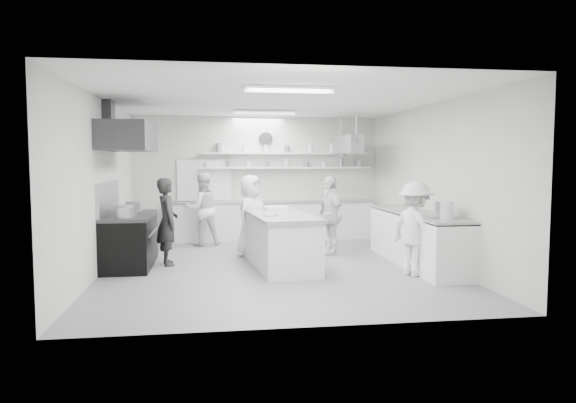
{
  "coord_description": "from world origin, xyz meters",
  "views": [
    {
      "loc": [
        -1.1,
        -9.29,
        1.94
      ],
      "look_at": [
        0.34,
        0.6,
        1.14
      ],
      "focal_mm": 32.38,
      "sensor_mm": 36.0,
      "label": 1
    }
  ],
  "objects": [
    {
      "name": "light_fixture_rear",
      "position": [
        0.0,
        1.8,
        2.94
      ],
      "size": [
        1.3,
        0.25,
        0.1
      ],
      "primitive_type": "cube",
      "color": "white",
      "rests_on": "ceiling"
    },
    {
      "name": "wall_front",
      "position": [
        0.0,
        -3.5,
        1.5
      ],
      "size": [
        6.0,
        0.04,
        3.0
      ],
      "primitive_type": "cube",
      "color": "beige",
      "rests_on": "floor"
    },
    {
      "name": "light_fixture_front",
      "position": [
        0.0,
        -1.8,
        2.94
      ],
      "size": [
        1.3,
        0.25,
        0.1
      ],
      "primitive_type": "cube",
      "color": "white",
      "rests_on": "ceiling"
    },
    {
      "name": "ceiling",
      "position": [
        0.0,
        0.0,
        3.01
      ],
      "size": [
        6.0,
        7.0,
        0.02
      ],
      "primitive_type": "cube",
      "color": "white",
      "rests_on": "wall_back"
    },
    {
      "name": "stove",
      "position": [
        -2.6,
        0.4,
        0.45
      ],
      "size": [
        0.8,
        1.8,
        0.9
      ],
      "primitive_type": "cube",
      "color": "black",
      "rests_on": "floor"
    },
    {
      "name": "bowl_right",
      "position": [
        2.58,
        -1.13,
        0.97
      ],
      "size": [
        0.27,
        0.27,
        0.06
      ],
      "primitive_type": "imported",
      "rotation": [
        0.0,
        0.0,
        0.13
      ],
      "color": "white",
      "rests_on": "right_counter"
    },
    {
      "name": "back_counter",
      "position": [
        0.3,
        3.2,
        0.46
      ],
      "size": [
        5.0,
        0.6,
        0.92
      ],
      "primitive_type": "cube",
      "color": "white",
      "rests_on": "floor"
    },
    {
      "name": "floor",
      "position": [
        0.0,
        0.0,
        -0.01
      ],
      "size": [
        6.0,
        7.0,
        0.02
      ],
      "primitive_type": "cube",
      "color": "#979799",
      "rests_on": "ground"
    },
    {
      "name": "cook_island_right",
      "position": [
        1.28,
        1.04,
        0.81
      ],
      "size": [
        0.59,
        1.01,
        1.61
      ],
      "primitive_type": "imported",
      "rotation": [
        0.0,
        0.0,
        -1.35
      ],
      "color": "white",
      "rests_on": "floor"
    },
    {
      "name": "cook_island_left",
      "position": [
        -0.35,
        1.14,
        0.82
      ],
      "size": [
        0.86,
        0.96,
        1.64
      ],
      "primitive_type": "imported",
      "rotation": [
        0.0,
        0.0,
        1.03
      ],
      "color": "white",
      "rests_on": "floor"
    },
    {
      "name": "exhaust_hood",
      "position": [
        -2.6,
        0.4,
        2.35
      ],
      "size": [
        0.85,
        2.0,
        0.5
      ],
      "primitive_type": "cube",
      "color": "#363639",
      "rests_on": "wall_left"
    },
    {
      "name": "cook_stove",
      "position": [
        -1.94,
        0.43,
        0.81
      ],
      "size": [
        0.5,
        0.66,
        1.61
      ],
      "primitive_type": "imported",
      "rotation": [
        0.0,
        0.0,
        1.78
      ],
      "color": "#262626",
      "rests_on": "floor"
    },
    {
      "name": "shelf_upper",
      "position": [
        0.7,
        3.37,
        2.1
      ],
      "size": [
        4.2,
        0.26,
        0.04
      ],
      "primitive_type": "cube",
      "color": "white",
      "rests_on": "wall_back"
    },
    {
      "name": "bowl_island_a",
      "position": [
        -0.11,
        -0.4,
        0.96
      ],
      "size": [
        0.29,
        0.29,
        0.06
      ],
      "primitive_type": "imported",
      "rotation": [
        0.0,
        0.0,
        0.12
      ],
      "color": "#A4A5A7",
      "rests_on": "prep_island"
    },
    {
      "name": "shelf_lower",
      "position": [
        0.7,
        3.37,
        1.75
      ],
      "size": [
        4.2,
        0.26,
        0.04
      ],
      "primitive_type": "cube",
      "color": "white",
      "rests_on": "wall_back"
    },
    {
      "name": "wall_clock",
      "position": [
        0.2,
        3.46,
        2.45
      ],
      "size": [
        0.32,
        0.05,
        0.32
      ],
      "primitive_type": "cylinder",
      "rotation": [
        1.57,
        0.0,
        0.0
      ],
      "color": "silver",
      "rests_on": "wall_back"
    },
    {
      "name": "pass_through_window",
      "position": [
        -1.3,
        3.48,
        1.45
      ],
      "size": [
        1.3,
        0.04,
        1.0
      ],
      "primitive_type": "cube",
      "color": "black",
      "rests_on": "wall_back"
    },
    {
      "name": "cook_back",
      "position": [
        -1.34,
        2.57,
        0.83
      ],
      "size": [
        0.94,
        0.82,
        1.65
      ],
      "primitive_type": "imported",
      "rotation": [
        0.0,
        0.0,
        -2.86
      ],
      "color": "white",
      "rests_on": "floor"
    },
    {
      "name": "pot_rack",
      "position": [
        2.0,
        2.4,
        2.3
      ],
      "size": [
        0.3,
        1.6,
        0.4
      ],
      "primitive_type": "cube",
      "color": "#A4A5A7",
      "rests_on": "ceiling"
    },
    {
      "name": "right_counter",
      "position": [
        2.65,
        -0.2,
        0.47
      ],
      "size": [
        0.74,
        3.3,
        0.94
      ],
      "primitive_type": "cube",
      "color": "white",
      "rests_on": "floor"
    },
    {
      "name": "stove_pot",
      "position": [
        -2.6,
        -0.03,
        1.03
      ],
      "size": [
        0.37,
        0.37,
        0.25
      ],
      "primitive_type": "cylinder",
      "color": "#A4A5A7",
      "rests_on": "stove"
    },
    {
      "name": "wall_back",
      "position": [
        0.0,
        3.5,
        1.5
      ],
      "size": [
        6.0,
        0.04,
        3.0
      ],
      "primitive_type": "cube",
      "color": "beige",
      "rests_on": "floor"
    },
    {
      "name": "bowl_island_b",
      "position": [
        0.26,
        0.37,
        0.95
      ],
      "size": [
        0.2,
        0.2,
        0.06
      ],
      "primitive_type": "imported",
      "rotation": [
        0.0,
        0.0,
        0.14
      ],
      "color": "white",
      "rests_on": "prep_island"
    },
    {
      "name": "cook_right",
      "position": [
        2.25,
        -1.08,
        0.79
      ],
      "size": [
        0.93,
        1.17,
        1.58
      ],
      "primitive_type": "imported",
      "rotation": [
        0.0,
        0.0,
        1.95
      ],
      "color": "white",
      "rests_on": "floor"
    },
    {
      "name": "wall_left",
      "position": [
        -3.0,
        0.0,
        1.5
      ],
      "size": [
        0.04,
        7.0,
        3.0
      ],
      "primitive_type": "cube",
      "color": "beige",
      "rests_on": "floor"
    },
    {
      "name": "wall_right",
      "position": [
        3.0,
        0.0,
        1.5
      ],
      "size": [
        0.04,
        7.0,
        3.0
      ],
      "primitive_type": "cube",
      "color": "beige",
      "rests_on": "floor"
    },
    {
      "name": "prep_island",
      "position": [
        0.09,
        0.04,
        0.46
      ],
      "size": [
        1.2,
        2.6,
        0.93
      ],
      "primitive_type": "cube",
      "rotation": [
        0.0,
        0.0,
        0.11
      ],
      "color": "white",
      "rests_on": "floor"
    }
  ]
}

